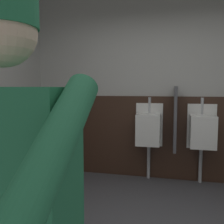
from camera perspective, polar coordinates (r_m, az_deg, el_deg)
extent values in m
cube|color=#B2B2AD|center=(3.86, 11.98, 5.96)|extent=(4.67, 0.12, 2.83)
cube|color=#382319|center=(3.86, 11.72, -5.81)|extent=(4.07, 0.03, 1.25)
cube|color=white|center=(3.82, 8.55, -2.84)|extent=(0.40, 0.05, 0.65)
cube|color=white|center=(3.66, 8.32, -3.99)|extent=(0.34, 0.30, 0.45)
cylinder|color=#B7BABF|center=(3.78, 8.60, 1.57)|extent=(0.04, 0.04, 0.24)
cylinder|color=#B7BABF|center=(3.90, 8.38, -10.94)|extent=(0.05, 0.05, 0.55)
cube|color=white|center=(3.83, 19.81, -3.08)|extent=(0.40, 0.05, 0.65)
cube|color=white|center=(3.67, 20.08, -4.24)|extent=(0.34, 0.30, 0.45)
cylinder|color=#B7BABF|center=(3.79, 19.98, 1.31)|extent=(0.04, 0.04, 0.24)
cylinder|color=#B7BABF|center=(3.91, 19.61, -11.16)|extent=(0.05, 0.05, 0.55)
cube|color=#4C4C51|center=(3.59, 14.28, -1.46)|extent=(0.04, 0.40, 0.90)
cube|color=#26724C|center=(0.90, -22.91, -13.51)|extent=(0.44, 0.24, 0.58)
cylinder|color=#26724C|center=(0.54, -14.74, -11.21)|extent=(0.09, 0.50, 0.39)
sphere|color=beige|center=(0.87, -24.09, 16.47)|extent=(0.22, 0.22, 0.22)
cylinder|color=#26724C|center=(0.89, -24.26, 20.28)|extent=(0.23, 0.23, 0.10)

